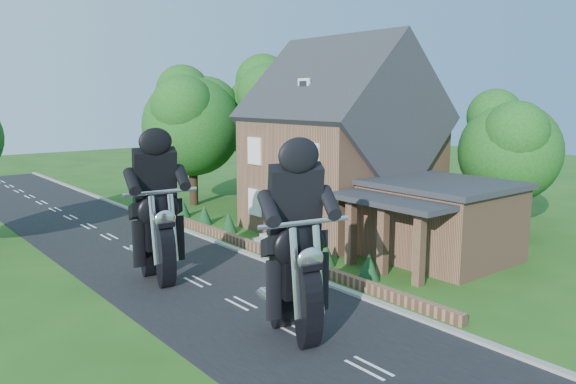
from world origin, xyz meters
TOP-DOWN VIEW (x-y plane):
  - ground at (0.00, 0.00)m, footprint 120.00×120.00m
  - road at (0.00, 0.00)m, footprint 7.00×80.00m
  - kerb at (3.65, 0.00)m, footprint 0.30×80.00m
  - garden_wall at (4.30, 5.00)m, footprint 0.30×22.00m
  - house at (10.49, 6.00)m, footprint 9.54×8.64m
  - annex at (9.87, -0.80)m, footprint 7.05×5.94m
  - tree_annex_side at (17.13, 0.10)m, footprint 5.64×5.20m
  - tree_house_right at (16.65, 8.62)m, footprint 6.51×6.00m
  - tree_behind_house at (14.18, 16.14)m, footprint 7.81×7.20m
  - tree_behind_left at (8.16, 17.13)m, footprint 6.94×6.40m
  - shrub_a at (5.30, -1.00)m, footprint 0.90×0.90m
  - shrub_b at (5.30, 1.50)m, footprint 0.90×0.90m
  - shrub_c at (5.30, 4.00)m, footprint 0.90×0.90m
  - shrub_d at (5.30, 9.00)m, footprint 0.90×0.90m
  - shrub_e at (5.30, 11.50)m, footprint 0.90×0.90m
  - shrub_f at (5.30, 14.00)m, footprint 0.90×0.90m
  - motorcycle_lead at (-0.30, -3.30)m, footprint 0.86×1.97m
  - motorcycle_follow at (-1.16, 3.92)m, footprint 0.65×1.94m

SIDE VIEW (x-z plane):
  - ground at x=0.00m, z-range 0.00..0.00m
  - road at x=0.00m, z-range 0.00..0.02m
  - kerb at x=3.65m, z-range 0.00..0.12m
  - garden_wall at x=4.30m, z-range 0.00..0.40m
  - shrub_a at x=5.30m, z-range 0.00..1.10m
  - shrub_b at x=5.30m, z-range 0.00..1.10m
  - shrub_c at x=5.30m, z-range 0.00..1.10m
  - shrub_d at x=5.30m, z-range 0.00..1.10m
  - shrub_e at x=5.30m, z-range 0.00..1.10m
  - shrub_f at x=5.30m, z-range 0.00..1.10m
  - motorcycle_follow at x=-1.16m, z-range 0.00..1.77m
  - motorcycle_lead at x=-0.30m, z-range 0.00..1.78m
  - annex at x=9.87m, z-range 0.05..3.49m
  - house at x=10.49m, z-range -0.78..9.46m
  - tree_annex_side at x=17.13m, z-range 0.95..8.43m
  - tree_house_right at x=16.65m, z-range 0.99..9.39m
  - tree_behind_left at x=8.16m, z-range 1.15..10.31m
  - tree_behind_house at x=14.18m, z-range 1.19..11.27m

